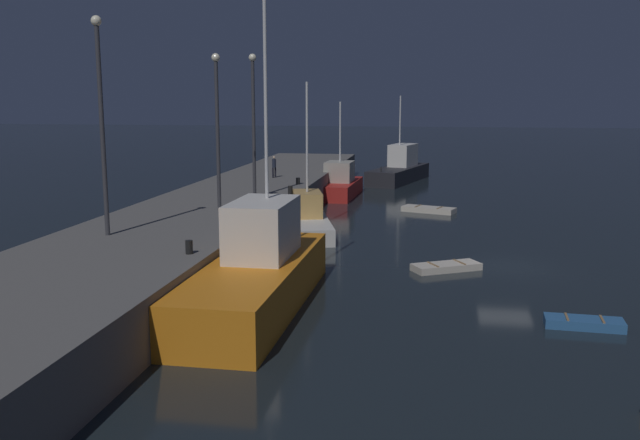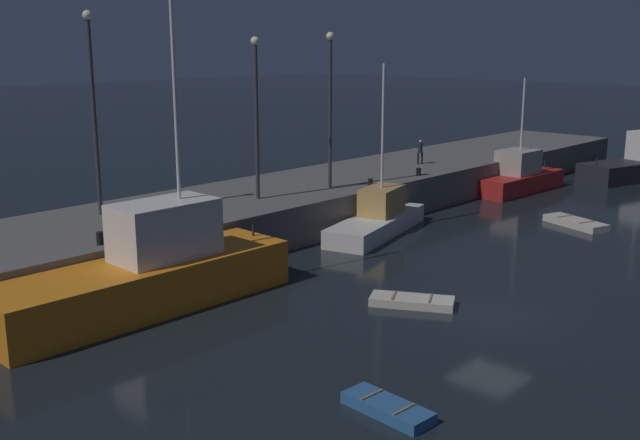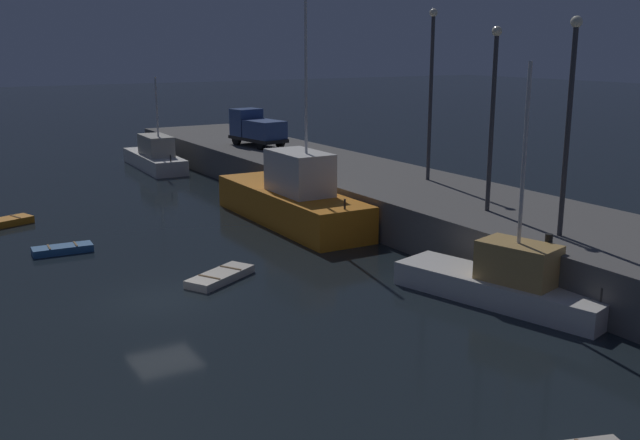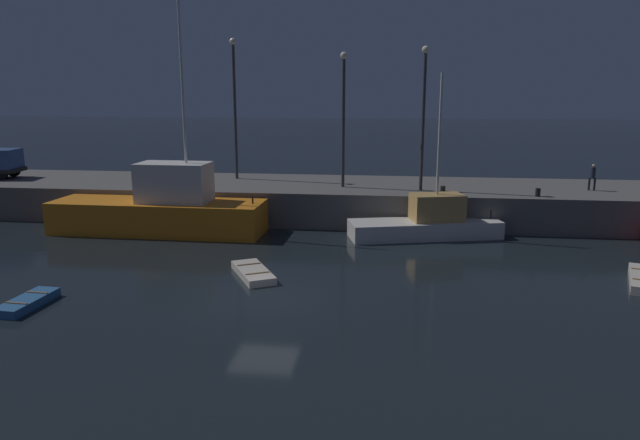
# 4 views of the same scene
# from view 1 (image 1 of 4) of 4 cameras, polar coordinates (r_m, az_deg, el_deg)

# --- Properties ---
(ground_plane) EXTENTS (320.00, 320.00, 0.00)m
(ground_plane) POSITION_cam_1_polar(r_m,az_deg,el_deg) (34.36, 15.12, -3.75)
(ground_plane) COLOR black
(pier_quay) EXTENTS (77.96, 8.15, 2.11)m
(pier_quay) POSITION_cam_1_polar(r_m,az_deg,el_deg) (36.16, -10.83, -1.19)
(pier_quay) COLOR #5B5956
(pier_quay) RESTS_ON ground
(fishing_trawler_red) EXTENTS (8.00, 3.01, 7.64)m
(fishing_trawler_red) POSITION_cam_1_polar(r_m,az_deg,el_deg) (56.55, 1.61, 2.96)
(fishing_trawler_red) COLOR red
(fishing_trawler_red) RESTS_ON ground
(fishing_boat_blue) EXTENTS (8.61, 4.38, 8.89)m
(fishing_boat_blue) POSITION_cam_1_polar(r_m,az_deg,el_deg) (41.40, -1.01, 0.09)
(fishing_boat_blue) COLOR silver
(fishing_boat_blue) RESTS_ON ground
(fishing_boat_orange) EXTENTS (11.14, 5.64, 8.13)m
(fishing_boat_orange) POSITION_cam_1_polar(r_m,az_deg,el_deg) (67.08, 6.57, 4.15)
(fishing_boat_orange) COLOR #232328
(fishing_boat_orange) RESTS_ON ground
(fishing_trawler_green) EXTENTS (12.11, 3.46, 12.80)m
(fishing_trawler_green) POSITION_cam_1_polar(r_m,az_deg,el_deg) (26.78, -5.16, -4.35)
(fishing_trawler_green) COLOR orange
(fishing_trawler_green) RESTS_ON ground
(dinghy_orange_near) EXTENTS (2.60, 3.39, 0.36)m
(dinghy_orange_near) POSITION_cam_1_polar(r_m,az_deg,el_deg) (33.08, 10.34, -3.81)
(dinghy_orange_near) COLOR beige
(dinghy_orange_near) RESTS_ON ground
(rowboat_white_mid) EXTENTS (2.46, 3.91, 0.41)m
(rowboat_white_mid) POSITION_cam_1_polar(r_m,az_deg,el_deg) (49.44, 8.93, 0.85)
(rowboat_white_mid) COLOR beige
(rowboat_white_mid) RESTS_ON ground
(dinghy_red_small) EXTENTS (1.14, 2.73, 0.37)m
(dinghy_red_small) POSITION_cam_1_polar(r_m,az_deg,el_deg) (26.35, 20.88, -7.92)
(dinghy_red_small) COLOR #2D6099
(dinghy_red_small) RESTS_ON ground
(lamp_post_west) EXTENTS (0.44, 0.44, 9.21)m
(lamp_post_west) POSITION_cam_1_polar(r_m,az_deg,el_deg) (30.86, -17.56, 8.50)
(lamp_post_west) COLOR #38383D
(lamp_post_west) RESTS_ON pier_quay
(lamp_post_east) EXTENTS (0.44, 0.44, 8.11)m
(lamp_post_east) POSITION_cam_1_polar(r_m,az_deg,el_deg) (36.80, -8.45, 8.15)
(lamp_post_east) COLOR #38383D
(lamp_post_east) RESTS_ON pier_quay
(lamp_post_central) EXTENTS (0.44, 0.44, 8.36)m
(lamp_post_central) POSITION_cam_1_polar(r_m,az_deg,el_deg) (41.16, -5.50, 8.59)
(lamp_post_central) COLOR #38383D
(lamp_post_central) RESTS_ON pier_quay
(dockworker) EXTENTS (0.40, 0.38, 1.59)m
(dockworker) POSITION_cam_1_polar(r_m,az_deg,el_deg) (51.55, -3.80, 4.50)
(dockworker) COLOR black
(dockworker) RESTS_ON pier_quay
(bollard_west) EXTENTS (0.28, 0.28, 0.52)m
(bollard_west) POSITION_cam_1_polar(r_m,az_deg,el_deg) (26.87, -10.72, -2.21)
(bollard_west) COLOR black
(bollard_west) RESTS_ON pier_quay
(bollard_central) EXTENTS (0.28, 0.28, 0.58)m
(bollard_central) POSITION_cam_1_polar(r_m,az_deg,el_deg) (42.20, -2.46, 2.43)
(bollard_central) COLOR black
(bollard_central) RESTS_ON pier_quay
(bollard_east) EXTENTS (0.28, 0.28, 0.46)m
(bollard_east) POSITION_cam_1_polar(r_m,az_deg,el_deg) (47.51, -1.82, 3.22)
(bollard_east) COLOR black
(bollard_east) RESTS_ON pier_quay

